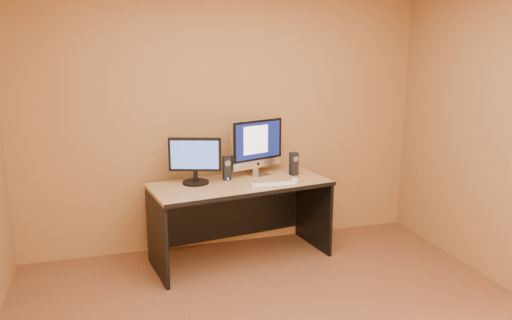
{
  "coord_description": "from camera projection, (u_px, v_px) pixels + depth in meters",
  "views": [
    {
      "loc": [
        -1.1,
        -2.73,
        2.0
      ],
      "look_at": [
        0.15,
        1.45,
        0.98
      ],
      "focal_mm": 35.0,
      "sensor_mm": 36.0,
      "label": 1
    }
  ],
  "objects": [
    {
      "name": "walls",
      "position": [
        301.0,
        162.0,
        3.01
      ],
      "size": [
        4.0,
        4.0,
        2.6
      ],
      "primitive_type": null,
      "color": "olive",
      "rests_on": "ground"
    },
    {
      "name": "desk",
      "position": [
        241.0,
        221.0,
        4.68
      ],
      "size": [
        1.71,
        0.94,
        0.75
      ],
      "primitive_type": null,
      "rotation": [
        0.0,
        0.0,
        0.15
      ],
      "color": "#A78953",
      "rests_on": "ground"
    },
    {
      "name": "imac",
      "position": [
        259.0,
        147.0,
        4.78
      ],
      "size": [
        0.62,
        0.4,
        0.56
      ],
      "primitive_type": null,
      "rotation": [
        0.0,
        0.0,
        0.35
      ],
      "color": "silver",
      "rests_on": "desk"
    },
    {
      "name": "second_monitor",
      "position": [
        195.0,
        161.0,
        4.52
      ],
      "size": [
        0.54,
        0.38,
        0.43
      ],
      "primitive_type": null,
      "rotation": [
        0.0,
        0.0,
        -0.31
      ],
      "color": "black",
      "rests_on": "desk"
    },
    {
      "name": "speaker_left",
      "position": [
        227.0,
        168.0,
        4.67
      ],
      "size": [
        0.07,
        0.07,
        0.22
      ],
      "primitive_type": null,
      "rotation": [
        0.0,
        0.0,
        -0.01
      ],
      "color": "black",
      "rests_on": "desk"
    },
    {
      "name": "speaker_right",
      "position": [
        294.0,
        164.0,
        4.84
      ],
      "size": [
        0.08,
        0.08,
        0.22
      ],
      "primitive_type": null,
      "rotation": [
        0.0,
        0.0,
        0.15
      ],
      "color": "black",
      "rests_on": "desk"
    },
    {
      "name": "keyboard",
      "position": [
        274.0,
        184.0,
        4.51
      ],
      "size": [
        0.44,
        0.13,
        0.02
      ],
      "primitive_type": "cube",
      "rotation": [
        0.0,
        0.0,
        -0.03
      ],
      "color": "silver",
      "rests_on": "desk"
    },
    {
      "name": "mouse",
      "position": [
        295.0,
        180.0,
        4.63
      ],
      "size": [
        0.06,
        0.1,
        0.04
      ],
      "primitive_type": "ellipsoid",
      "rotation": [
        0.0,
        0.0,
        0.02
      ],
      "color": "silver",
      "rests_on": "desk"
    },
    {
      "name": "cable_a",
      "position": [
        259.0,
        173.0,
        4.92
      ],
      "size": [
        0.11,
        0.2,
        0.01
      ],
      "primitive_type": "cylinder",
      "rotation": [
        1.57,
        0.0,
        0.47
      ],
      "color": "black",
      "rests_on": "desk"
    },
    {
      "name": "cable_b",
      "position": [
        258.0,
        173.0,
        4.91
      ],
      "size": [
        0.03,
        0.18,
        0.01
      ],
      "primitive_type": "cylinder",
      "rotation": [
        1.57,
        0.0,
        -0.11
      ],
      "color": "black",
      "rests_on": "desk"
    }
  ]
}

